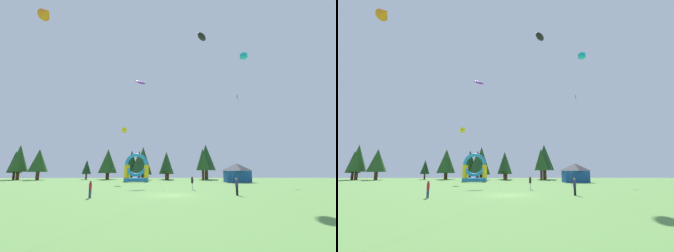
% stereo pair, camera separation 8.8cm
% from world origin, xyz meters
% --- Properties ---
extents(ground_plane, '(120.00, 120.00, 0.00)m').
position_xyz_m(ground_plane, '(0.00, 0.00, 0.00)').
color(ground_plane, '#5B8C42').
extents(kite_cyan_box, '(2.29, 5.73, 22.52)m').
position_xyz_m(kite_cyan_box, '(13.12, 10.39, 22.03)').
color(kite_cyan_box, '#19B7CC').
rests_on(kite_cyan_box, ground_plane).
extents(kite_orange_delta, '(5.63, 6.86, 23.72)m').
position_xyz_m(kite_orange_delta, '(-16.02, 0.85, 22.85)').
color(kite_orange_delta, orange).
rests_on(kite_orange_delta, ground_plane).
extents(kite_yellow_box, '(3.05, 2.77, 12.07)m').
position_xyz_m(kite_yellow_box, '(-9.37, 25.22, 11.53)').
color(kite_yellow_box, yellow).
rests_on(kite_yellow_box, ground_plane).
extents(kite_purple_parafoil, '(6.02, 3.60, 24.62)m').
position_xyz_m(kite_purple_parafoil, '(-6.32, 28.72, 24.09)').
color(kite_purple_parafoil, purple).
rests_on(kite_purple_parafoil, ground_plane).
extents(kite_black_parafoil, '(6.25, 10.96, 26.14)m').
position_xyz_m(kite_black_parafoil, '(6.00, 10.49, 25.62)').
color(kite_black_parafoil, black).
rests_on(kite_black_parafoil, ground_plane).
extents(kite_green_diamond, '(8.40, 2.90, 19.76)m').
position_xyz_m(kite_green_diamond, '(16.42, 24.77, 19.01)').
color(kite_green_diamond, green).
rests_on(kite_green_diamond, ground_plane).
extents(person_far_side, '(0.44, 0.44, 1.87)m').
position_xyz_m(person_far_side, '(7.31, -0.73, 1.11)').
color(person_far_side, black).
rests_on(person_far_side, ground_plane).
extents(person_near_camera, '(0.37, 0.37, 1.66)m').
position_xyz_m(person_near_camera, '(-7.95, -2.73, 0.98)').
color(person_near_camera, navy).
rests_on(person_near_camera, ground_plane).
extents(person_left_edge, '(0.37, 0.37, 1.84)m').
position_xyz_m(person_left_edge, '(3.41, 6.98, 1.09)').
color(person_left_edge, silver).
rests_on(person_left_edge, ground_plane).
extents(inflatable_blue_arch, '(5.87, 3.66, 6.84)m').
position_xyz_m(inflatable_blue_arch, '(-7.24, 32.82, 2.54)').
color(inflatable_blue_arch, '#268CD8').
rests_on(inflatable_blue_arch, ground_plane).
extents(festival_tent, '(5.27, 4.07, 4.27)m').
position_xyz_m(festival_tent, '(16.16, 27.23, 2.14)').
color(festival_tent, '#19478C').
rests_on(festival_tent, ground_plane).
extents(tree_row_0, '(3.97, 3.97, 8.29)m').
position_xyz_m(tree_row_0, '(-43.62, 43.43, 5.11)').
color(tree_row_0, '#4C331E').
rests_on(tree_row_0, ground_plane).
extents(tree_row_1, '(5.03, 5.03, 10.09)m').
position_xyz_m(tree_row_1, '(-42.18, 42.85, 6.15)').
color(tree_row_1, '#4C331E').
rests_on(tree_row_1, ground_plane).
extents(tree_row_2, '(5.24, 5.24, 8.76)m').
position_xyz_m(tree_row_2, '(-36.17, 42.08, 5.45)').
color(tree_row_2, '#4C331E').
rests_on(tree_row_2, ground_plane).
extents(tree_row_3, '(2.70, 2.70, 5.75)m').
position_xyz_m(tree_row_3, '(-23.45, 45.25, 3.65)').
color(tree_row_3, '#4C331E').
rests_on(tree_row_3, ground_plane).
extents(tree_row_4, '(5.60, 5.60, 9.00)m').
position_xyz_m(tree_row_4, '(-17.30, 45.72, 5.41)').
color(tree_row_4, '#4C331E').
rests_on(tree_row_4, ground_plane).
extents(tree_row_5, '(3.86, 3.86, 8.41)m').
position_xyz_m(tree_row_5, '(-9.70, 42.57, 5.35)').
color(tree_row_5, '#4C331E').
rests_on(tree_row_5, ground_plane).
extents(tree_row_6, '(4.49, 4.49, 8.12)m').
position_xyz_m(tree_row_6, '(-7.33, 40.48, 5.02)').
color(tree_row_6, '#4C331E').
rests_on(tree_row_6, ground_plane).
extents(tree_row_7, '(5.13, 5.13, 9.39)m').
position_xyz_m(tree_row_7, '(-6.34, 41.60, 5.42)').
color(tree_row_7, '#4C331E').
rests_on(tree_row_7, ground_plane).
extents(tree_row_8, '(3.07, 3.07, 7.23)m').
position_xyz_m(tree_row_8, '(0.37, 41.88, 4.79)').
color(tree_row_8, '#4C331E').
rests_on(tree_row_8, ground_plane).
extents(tree_row_9, '(4.51, 4.51, 8.28)m').
position_xyz_m(tree_row_9, '(0.43, 45.66, 4.92)').
color(tree_row_9, '#4C331E').
rests_on(tree_row_9, ground_plane).
extents(tree_row_10, '(3.21, 3.21, 6.74)m').
position_xyz_m(tree_row_10, '(0.84, 42.03, 4.26)').
color(tree_row_10, '#4C331E').
rests_on(tree_row_10, ground_plane).
extents(tree_row_11, '(3.92, 3.92, 8.95)m').
position_xyz_m(tree_row_11, '(10.92, 41.81, 5.78)').
color(tree_row_11, '#4C331E').
rests_on(tree_row_11, ground_plane).
extents(tree_row_12, '(5.77, 5.77, 10.49)m').
position_xyz_m(tree_row_12, '(12.56, 45.52, 6.55)').
color(tree_row_12, '#4C331E').
rests_on(tree_row_12, ground_plane).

